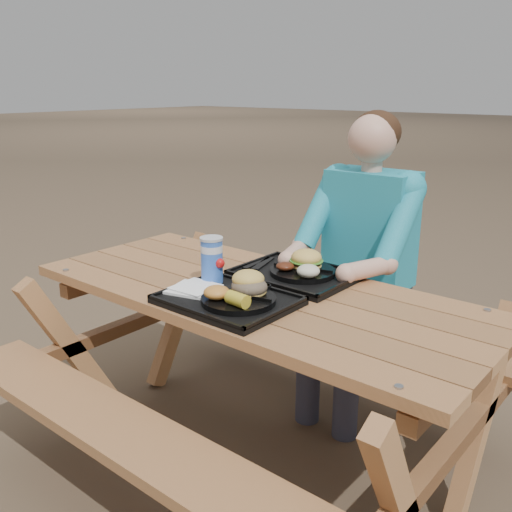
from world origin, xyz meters
The scene contains 18 objects.
ground centered at (0.00, 0.00, 0.00)m, with size 60.00×60.00×0.00m, color #999999.
picnic_table centered at (0.00, 0.00, 0.38)m, with size 1.80×1.49×0.75m, color #999999, non-canonical shape.
tray_near centered at (0.02, -0.18, 0.76)m, with size 0.45×0.35×0.02m, color black.
tray_far centered at (0.04, 0.20, 0.76)m, with size 0.45×0.35×0.02m, color black.
plate_near centered at (0.08, -0.19, 0.78)m, with size 0.26×0.26×0.02m, color black.
plate_far centered at (0.07, 0.21, 0.78)m, with size 0.26×0.26×0.02m, color black.
napkin_stack centered at (-0.14, -0.20, 0.78)m, with size 0.15×0.15×0.02m, color white.
soda_cup centered at (-0.14, -0.09, 0.85)m, with size 0.08×0.08×0.17m, color blue.
condiment_bbq centered at (0.01, -0.06, 0.78)m, with size 0.05×0.05×0.03m, color black.
condiment_mustard centered at (0.08, -0.05, 0.78)m, with size 0.05×0.05×0.03m, color gold.
sandwich centered at (0.08, -0.14, 0.85)m, with size 0.12×0.12×0.12m, color gold, non-canonical shape.
mac_cheese centered at (0.03, -0.25, 0.81)m, with size 0.09×0.09×0.05m, color gold.
corn_cob centered at (0.13, -0.25, 0.81)m, with size 0.08×0.08×0.05m, color gold, non-canonical shape.
cutlery_far centered at (-0.13, 0.21, 0.77)m, with size 0.03×0.18×0.01m, color black.
burger centered at (0.06, 0.24, 0.85)m, with size 0.12×0.12×0.11m, color #E8B751, non-canonical shape.
baked_beans centered at (0.02, 0.15, 0.81)m, with size 0.07×0.07×0.03m, color #502010.
potato_salad centered at (0.14, 0.14, 0.81)m, with size 0.09×0.09×0.05m, color beige.
diner centered at (0.10, 0.67, 0.64)m, with size 0.48×0.84×1.28m, color #1BBFBF, non-canonical shape.
Camera 1 is at (1.29, -1.56, 1.49)m, focal length 40.00 mm.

